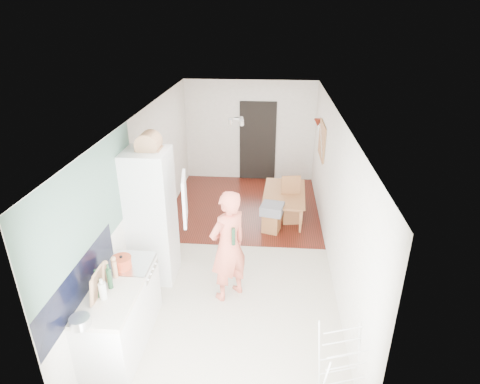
# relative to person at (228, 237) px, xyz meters

# --- Properties ---
(room_shell) EXTENTS (3.20, 7.00, 2.50)m
(room_shell) POSITION_rel_person_xyz_m (0.03, 1.21, 0.22)
(room_shell) COLOR white
(room_shell) RESTS_ON ground
(floor) EXTENTS (3.20, 7.00, 0.01)m
(floor) POSITION_rel_person_xyz_m (0.03, 1.21, -1.03)
(floor) COLOR #B8AF9C
(floor) RESTS_ON ground
(wood_floor_overlay) EXTENTS (3.20, 3.30, 0.01)m
(wood_floor_overlay) POSITION_rel_person_xyz_m (0.03, 3.06, -1.02)
(wood_floor_overlay) COLOR #601912
(wood_floor_overlay) RESTS_ON room_shell
(sage_wall_panel) EXTENTS (0.02, 3.00, 1.30)m
(sage_wall_panel) POSITION_rel_person_xyz_m (-1.56, -0.79, 0.82)
(sage_wall_panel) COLOR slate
(sage_wall_panel) RESTS_ON room_shell
(tile_splashback) EXTENTS (0.02, 1.90, 0.50)m
(tile_splashback) POSITION_rel_person_xyz_m (-1.55, -1.34, 0.12)
(tile_splashback) COLOR black
(tile_splashback) RESTS_ON room_shell
(doorway_recess) EXTENTS (0.90, 0.04, 2.00)m
(doorway_recess) POSITION_rel_person_xyz_m (0.23, 4.69, -0.03)
(doorway_recess) COLOR black
(doorway_recess) RESTS_ON room_shell
(base_cabinet) EXTENTS (0.60, 0.90, 0.86)m
(base_cabinet) POSITION_rel_person_xyz_m (-1.27, -1.34, -0.60)
(base_cabinet) COLOR white
(base_cabinet) RESTS_ON room_shell
(worktop) EXTENTS (0.62, 0.92, 0.06)m
(worktop) POSITION_rel_person_xyz_m (-1.27, -1.34, -0.14)
(worktop) COLOR beige
(worktop) RESTS_ON room_shell
(range_cooker) EXTENTS (0.60, 0.60, 0.88)m
(range_cooker) POSITION_rel_person_xyz_m (-1.27, -0.59, -0.59)
(range_cooker) COLOR white
(range_cooker) RESTS_ON room_shell
(cooker_top) EXTENTS (0.60, 0.60, 0.04)m
(cooker_top) POSITION_rel_person_xyz_m (-1.27, -0.59, -0.13)
(cooker_top) COLOR silver
(cooker_top) RESTS_ON room_shell
(fridge_housing) EXTENTS (0.66, 0.66, 2.15)m
(fridge_housing) POSITION_rel_person_xyz_m (-1.24, 0.43, 0.04)
(fridge_housing) COLOR white
(fridge_housing) RESTS_ON room_shell
(fridge_door) EXTENTS (0.14, 0.56, 0.70)m
(fridge_door) POSITION_rel_person_xyz_m (-0.63, 0.13, 0.52)
(fridge_door) COLOR white
(fridge_door) RESTS_ON room_shell
(fridge_interior) EXTENTS (0.02, 0.52, 0.66)m
(fridge_interior) POSITION_rel_person_xyz_m (-0.93, 0.43, 0.52)
(fridge_interior) COLOR white
(fridge_interior) RESTS_ON room_shell
(pinboard) EXTENTS (0.03, 0.90, 0.70)m
(pinboard) POSITION_rel_person_xyz_m (1.61, 3.11, 0.52)
(pinboard) COLOR tan
(pinboard) RESTS_ON room_shell
(pinboard_frame) EXTENTS (0.00, 0.94, 0.74)m
(pinboard_frame) POSITION_rel_person_xyz_m (1.60, 3.11, 0.52)
(pinboard_frame) COLOR #AD6D3E
(pinboard_frame) RESTS_ON room_shell
(wall_sconce) EXTENTS (0.18, 0.18, 0.16)m
(wall_sconce) POSITION_rel_person_xyz_m (1.57, 3.76, 0.72)
(wall_sconce) COLOR maroon
(wall_sconce) RESTS_ON room_shell
(person) EXTENTS (0.88, 0.88, 2.06)m
(person) POSITION_rel_person_xyz_m (0.00, 0.00, 0.00)
(person) COLOR #E46852
(person) RESTS_ON floor
(dining_table) EXTENTS (0.79, 1.33, 0.46)m
(dining_table) POSITION_rel_person_xyz_m (0.91, 2.69, -0.80)
(dining_table) COLOR #AD6D3E
(dining_table) RESTS_ON floor
(dining_chair) EXTENTS (0.45, 0.45, 0.93)m
(dining_chair) POSITION_rel_person_xyz_m (1.03, 2.47, -0.57)
(dining_chair) COLOR #AD6D3E
(dining_chair) RESTS_ON floor
(stool) EXTENTS (0.39, 0.39, 0.41)m
(stool) POSITION_rel_person_xyz_m (0.63, 2.00, -0.82)
(stool) COLOR #AD6D3E
(stool) RESTS_ON floor
(grey_drape) EXTENTS (0.49, 0.49, 0.18)m
(grey_drape) POSITION_rel_person_xyz_m (0.63, 1.98, -0.53)
(grey_drape) COLOR gray
(grey_drape) RESTS_ON stool
(drying_rack) EXTENTS (0.56, 0.53, 0.90)m
(drying_rack) POSITION_rel_person_xyz_m (1.41, -1.72, -0.58)
(drying_rack) COLOR white
(drying_rack) RESTS_ON floor
(bread_bin) EXTENTS (0.39, 0.37, 0.18)m
(bread_bin) POSITION_rel_person_xyz_m (-1.19, 0.49, 1.21)
(bread_bin) COLOR tan
(bread_bin) RESTS_ON fridge_housing
(red_casserole) EXTENTS (0.30, 0.30, 0.15)m
(red_casserole) POSITION_rel_person_xyz_m (-1.32, -0.70, -0.03)
(red_casserole) COLOR #C64222
(red_casserole) RESTS_ON cooker_top
(steel_pan) EXTENTS (0.25, 0.25, 0.11)m
(steel_pan) POSITION_rel_person_xyz_m (-1.39, -1.77, -0.06)
(steel_pan) COLOR silver
(steel_pan) RESTS_ON worktop
(held_bottle) EXTENTS (0.06, 0.06, 0.26)m
(held_bottle) POSITION_rel_person_xyz_m (0.09, -0.12, 0.08)
(held_bottle) COLOR #1B3C23
(held_bottle) RESTS_ON person
(bottle_a) EXTENTS (0.09, 0.09, 0.30)m
(bottle_a) POSITION_rel_person_xyz_m (-1.38, -1.29, 0.04)
(bottle_a) COLOR #1B3C23
(bottle_a) RESTS_ON worktop
(bottle_b) EXTENTS (0.06, 0.06, 0.27)m
(bottle_b) POSITION_rel_person_xyz_m (-1.31, -1.12, 0.02)
(bottle_b) COLOR #1B3C23
(bottle_b) RESTS_ON worktop
(bottle_c) EXTENTS (0.10, 0.10, 0.22)m
(bottle_c) POSITION_rel_person_xyz_m (-1.32, -1.32, -0.00)
(bottle_c) COLOR silver
(bottle_c) RESTS_ON worktop
(pepper_mill_front) EXTENTS (0.07, 0.07, 0.24)m
(pepper_mill_front) POSITION_rel_person_xyz_m (-1.39, -1.00, 0.01)
(pepper_mill_front) COLOR tan
(pepper_mill_front) RESTS_ON worktop
(pepper_mill_back) EXTENTS (0.08, 0.08, 0.24)m
(pepper_mill_back) POSITION_rel_person_xyz_m (-1.33, -0.90, 0.01)
(pepper_mill_back) COLOR tan
(pepper_mill_back) RESTS_ON worktop
(chopping_boards) EXTENTS (0.06, 0.30, 0.40)m
(chopping_boards) POSITION_rel_person_xyz_m (-1.37, -1.32, 0.09)
(chopping_boards) COLOR tan
(chopping_boards) RESTS_ON worktop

